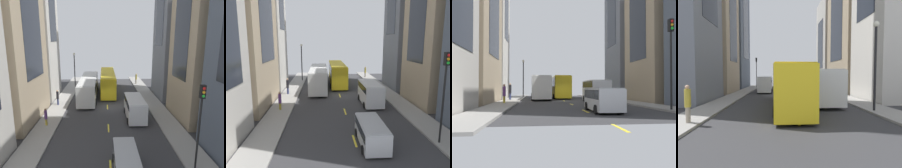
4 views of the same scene
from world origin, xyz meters
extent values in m
plane|color=#333335|center=(0.00, 0.00, 0.00)|extent=(40.27, 40.27, 0.00)
cube|color=gray|center=(-6.89, 0.00, 0.07)|extent=(2.48, 44.00, 0.15)
cube|color=gray|center=(6.89, 0.00, 0.07)|extent=(2.48, 44.00, 0.15)
cube|color=yellow|center=(0.00, -14.00, 0.01)|extent=(0.16, 2.00, 0.01)
cube|color=yellow|center=(0.00, -7.00, 0.01)|extent=(0.16, 2.00, 0.01)
cube|color=yellow|center=(0.00, 0.00, 0.01)|extent=(0.16, 2.00, 0.01)
cube|color=yellow|center=(0.00, 7.00, 0.01)|extent=(0.16, 2.00, 0.01)
cube|color=yellow|center=(0.00, 14.00, 0.01)|extent=(0.16, 2.00, 0.01)
cube|color=yellow|center=(0.00, 21.00, 0.01)|extent=(0.16, 2.00, 0.01)
cube|color=tan|center=(11.72, -4.39, 11.04)|extent=(6.77, 8.01, 22.08)
cube|color=#1E232D|center=(11.72, -4.39, 11.04)|extent=(6.84, 4.41, 12.14)
cube|color=silver|center=(-2.97, 4.88, 1.77)|extent=(2.55, 12.79, 3.00)
cube|color=black|center=(-2.97, 4.88, 2.62)|extent=(2.60, 11.76, 1.20)
cube|color=beige|center=(-2.97, 4.88, 3.31)|extent=(2.45, 12.28, 0.08)
cylinder|color=black|center=(-4.14, 8.84, 0.50)|extent=(0.46, 1.00, 1.00)
cylinder|color=black|center=(-1.80, 8.84, 0.50)|extent=(0.46, 1.00, 1.00)
cylinder|color=black|center=(-4.14, 0.91, 0.50)|extent=(0.46, 1.00, 1.00)
cylinder|color=black|center=(-1.80, 0.91, 0.50)|extent=(0.46, 1.00, 1.00)
cube|color=yellow|center=(0.22, 8.88, 1.86)|extent=(2.45, 13.10, 3.30)
cube|color=black|center=(0.22, 8.88, 2.72)|extent=(2.50, 12.05, 1.48)
cube|color=gold|center=(0.22, 8.88, 3.55)|extent=(2.35, 12.57, 0.08)
cylinder|color=black|center=(-0.90, 12.94, 0.38)|extent=(0.44, 0.76, 0.76)
cylinder|color=black|center=(1.35, 12.94, 0.38)|extent=(0.44, 0.76, 0.76)
cylinder|color=black|center=(-0.90, 4.82, 0.38)|extent=(0.44, 0.76, 0.76)
cylinder|color=black|center=(1.35, 4.82, 0.38)|extent=(0.44, 0.76, 0.76)
cube|color=white|center=(3.28, -4.24, 1.35)|extent=(2.05, 5.71, 2.30)
cube|color=black|center=(3.28, -4.24, 2.10)|extent=(2.09, 5.25, 0.69)
cube|color=silver|center=(3.28, -4.24, 2.54)|extent=(1.97, 5.48, 0.08)
cylinder|color=black|center=(2.34, -2.47, 0.36)|extent=(0.37, 0.72, 0.72)
cylinder|color=black|center=(4.22, -2.47, 0.36)|extent=(0.37, 0.72, 0.72)
cylinder|color=black|center=(2.34, -6.00, 0.36)|extent=(0.37, 0.72, 0.72)
cylinder|color=black|center=(4.22, -6.00, 0.36)|extent=(0.37, 0.72, 0.72)
cube|color=#B7BABF|center=(1.12, -14.57, 0.89)|extent=(1.72, 4.54, 1.45)
cube|color=black|center=(1.12, -14.57, 1.27)|extent=(1.75, 4.18, 0.61)
cube|color=#9C9EA2|center=(1.12, -14.57, 1.66)|extent=(1.65, 4.36, 0.08)
cylinder|color=black|center=(0.33, -13.16, 0.31)|extent=(0.31, 0.62, 0.62)
cylinder|color=black|center=(1.91, -13.16, 0.31)|extent=(0.31, 0.62, 0.62)
cylinder|color=gold|center=(-6.91, -6.25, 0.50)|extent=(0.24, 0.24, 0.70)
cylinder|color=#593372|center=(-6.91, -6.25, 1.36)|extent=(0.32, 0.32, 1.01)
sphere|color=#8C6647|center=(-6.91, -6.25, 1.98)|extent=(0.23, 0.23, 0.23)
cylinder|color=navy|center=(-7.18, 0.91, 0.57)|extent=(0.26, 0.26, 0.84)
cylinder|color=black|center=(-7.18, 0.91, 1.55)|extent=(0.35, 0.35, 1.11)
sphere|color=tan|center=(-7.18, 0.91, 2.23)|extent=(0.25, 0.25, 0.25)
cylinder|color=gray|center=(6.34, 14.40, 0.60)|extent=(0.25, 0.25, 0.89)
cylinder|color=gold|center=(6.34, 14.40, 1.55)|extent=(0.33, 0.33, 1.02)
sphere|color=tan|center=(6.34, 14.40, 2.18)|extent=(0.23, 0.23, 0.23)
cylinder|color=black|center=(6.05, -14.97, 2.95)|extent=(0.14, 0.14, 5.60)
cube|color=black|center=(6.05, -14.97, 6.20)|extent=(0.32, 0.32, 0.90)
sphere|color=red|center=(6.05, -15.15, 6.45)|extent=(0.20, 0.20, 0.20)
sphere|color=orange|center=(6.05, -15.15, 6.20)|extent=(0.20, 0.20, 0.20)
sphere|color=green|center=(6.05, -15.15, 5.94)|extent=(0.20, 0.20, 0.20)
cylinder|color=black|center=(-6.15, 11.76, 3.32)|extent=(0.18, 0.18, 6.34)
sphere|color=silver|center=(-6.15, 11.76, 6.67)|extent=(0.44, 0.44, 0.44)
camera|label=1|loc=(-0.42, -27.66, 9.65)|focal=32.66mm
camera|label=2|loc=(-2.33, -29.16, 7.36)|focal=35.06mm
camera|label=3|loc=(-3.40, -30.24, 1.68)|focal=36.43mm
camera|label=4|loc=(1.20, 24.65, 2.88)|focal=28.14mm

